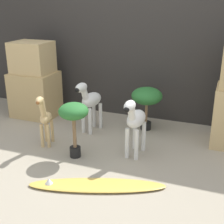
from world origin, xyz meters
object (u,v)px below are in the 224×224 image
Objects in this scene: potted_palm_back at (74,115)px; surfboard at (96,185)px; giraffe_figurine at (45,118)px; zebra_right at (135,120)px; potted_palm_front at (147,98)px; zebra_left at (90,101)px.

surfboard is (0.43, -0.44, -0.44)m from potted_palm_back.
giraffe_figurine is 0.50× the size of surfboard.
zebra_right is 0.54× the size of surfboard.
potted_palm_front reaches higher than surfboard.
giraffe_figurine is at bearing -172.70° from zebra_right.
surfboard is at bearing -45.76° from potted_palm_back.
zebra_left is at bearing 61.28° from giraffe_figurine.
giraffe_figurine is 1.06m from surfboard.
zebra_left is 0.61m from giraffe_figurine.
zebra_right is 0.99m from giraffe_figurine.
zebra_right is 1.11× the size of potted_palm_back.
potted_palm_back is 0.75m from surfboard.
zebra_left reaches higher than potted_palm_back.
giraffe_figurine is at bearing -137.45° from potted_palm_front.
zebra_left is 1.21× the size of potted_palm_front.
surfboard is at bearing -63.21° from zebra_left.
zebra_right is 1.06× the size of giraffe_figurine.
giraffe_figurine is at bearing -118.72° from zebra_left.
potted_palm_back is (0.12, -0.65, 0.06)m from zebra_left.
potted_palm_front is 0.45× the size of surfboard.
potted_palm_back is (-0.57, -0.24, 0.06)m from zebra_right.
potted_palm_front is at bearing 42.55° from giraffe_figurine.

